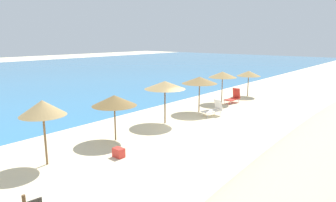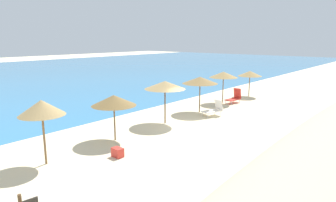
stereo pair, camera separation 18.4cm
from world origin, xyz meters
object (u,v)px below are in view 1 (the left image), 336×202
beach_umbrella_1 (43,108)px  beach_umbrella_3 (165,85)px  lounge_chair_0 (213,109)px  lounge_chair_1 (233,97)px  beach_umbrella_2 (114,101)px  beach_umbrella_4 (200,80)px  beach_umbrella_5 (223,75)px  beach_umbrella_6 (249,74)px  cooler_box (119,153)px

beach_umbrella_1 → beach_umbrella_3: 8.26m
lounge_chair_0 → lounge_chair_1: size_ratio=1.03×
lounge_chair_1 → beach_umbrella_2: bearing=93.5°
beach_umbrella_4 → lounge_chair_0: beach_umbrella_4 is taller
beach_umbrella_2 → beach_umbrella_4: (8.15, 0.11, 0.20)m
beach_umbrella_3 → lounge_chair_1: beach_umbrella_3 is taller
beach_umbrella_2 → beach_umbrella_3: beach_umbrella_3 is taller
beach_umbrella_3 → beach_umbrella_4: bearing=0.2°
beach_umbrella_1 → beach_umbrella_5: bearing=2.3°
beach_umbrella_5 → beach_umbrella_6: beach_umbrella_5 is taller
beach_umbrella_6 → cooler_box: beach_umbrella_6 is taller
beach_umbrella_1 → lounge_chair_0: 12.06m
beach_umbrella_5 → cooler_box: (-13.64, -2.42, -2.16)m
beach_umbrella_6 → lounge_chair_0: 8.82m
lounge_chair_1 → lounge_chair_0: bearing=106.7°
lounge_chair_1 → beach_umbrella_3: bearing=92.2°
cooler_box → beach_umbrella_5: bearing=10.1°
beach_umbrella_1 → beach_umbrella_2: (4.02, 0.17, -0.34)m
beach_umbrella_3 → beach_umbrella_4: 3.92m
beach_umbrella_1 → cooler_box: (2.53, -1.76, -2.29)m
lounge_chair_0 → cooler_box: bearing=109.9°
lounge_chair_0 → lounge_chair_1: lounge_chair_1 is taller
beach_umbrella_5 → beach_umbrella_6: bearing=-5.0°
cooler_box → lounge_chair_1: bearing=6.6°
lounge_chair_0 → beach_umbrella_3: bearing=84.4°
beach_umbrella_3 → lounge_chair_0: beach_umbrella_3 is taller
beach_umbrella_1 → beach_umbrella_3: bearing=1.9°
beach_umbrella_1 → lounge_chair_1: bearing=-0.4°
beach_umbrella_3 → beach_umbrella_4: (3.92, 0.01, -0.11)m
beach_umbrella_3 → lounge_chair_0: (3.58, -1.42, -1.99)m
beach_umbrella_4 → beach_umbrella_3: bearing=-179.8°
lounge_chair_0 → beach_umbrella_2: bearing=96.5°
beach_umbrella_1 → cooler_box: bearing=-34.9°
beach_umbrella_2 → beach_umbrella_4: beach_umbrella_4 is taller
beach_umbrella_6 → cooler_box: 18.08m
beach_umbrella_2 → beach_umbrella_3: bearing=1.4°
beach_umbrella_4 → lounge_chair_0: size_ratio=1.62×
beach_umbrella_2 → beach_umbrella_4: bearing=0.8°
beach_umbrella_2 → cooler_box: size_ratio=4.62×
beach_umbrella_4 → lounge_chair_0: (-0.34, -1.44, -1.88)m
beach_umbrella_3 → beach_umbrella_2: bearing=-178.6°
cooler_box → beach_umbrella_3: bearing=19.6°
beach_umbrella_1 → beach_umbrella_3: (8.25, 0.27, -0.03)m
beach_umbrella_3 → lounge_chair_1: bearing=-2.6°
beach_umbrella_2 → lounge_chair_0: 8.11m
lounge_chair_0 → beach_umbrella_6: bearing=-64.3°
lounge_chair_1 → beach_umbrella_1: bearing=94.4°
cooler_box → lounge_chair_0: bearing=3.8°
beach_umbrella_5 → lounge_chair_1: bearing=-51.2°
beach_umbrella_5 → lounge_chair_0: (-4.32, -1.81, -1.90)m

